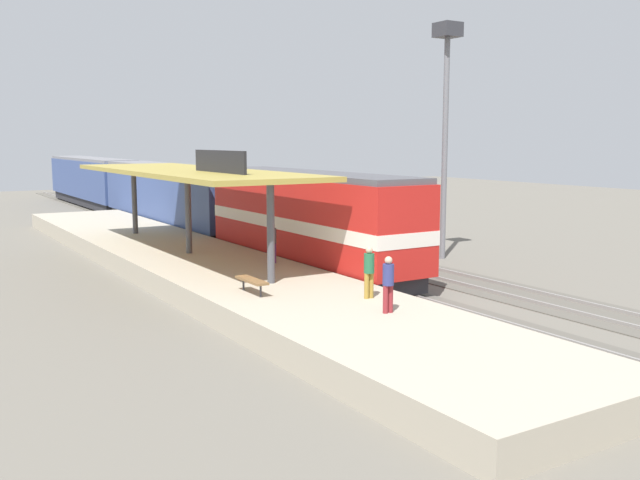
{
  "coord_description": "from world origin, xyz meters",
  "views": [
    {
      "loc": [
        -16.28,
        -30.21,
        6.02
      ],
      "look_at": [
        -1.38,
        -6.15,
        2.0
      ],
      "focal_mm": 39.68,
      "sensor_mm": 36.0,
      "label": 1
    }
  ],
  "objects": [
    {
      "name": "ground_plane",
      "position": [
        2.0,
        0.0,
        0.0
      ],
      "size": [
        120.0,
        120.0,
        0.0
      ],
      "primitive_type": "plane",
      "color": "#666056"
    },
    {
      "name": "track_near",
      "position": [
        0.0,
        0.0,
        0.03
      ],
      "size": [
        3.2,
        110.0,
        0.16
      ],
      "color": "#565249",
      "rests_on": "ground"
    },
    {
      "name": "track_far",
      "position": [
        4.6,
        0.0,
        0.03
      ],
      "size": [
        3.2,
        110.0,
        0.16
      ],
      "color": "#565249",
      "rests_on": "ground"
    },
    {
      "name": "platform",
      "position": [
        -4.6,
        0.0,
        0.45
      ],
      "size": [
        6.0,
        44.0,
        0.9
      ],
      "primitive_type": "cube",
      "color": "#A89E89",
      "rests_on": "ground"
    },
    {
      "name": "station_canopy",
      "position": [
        -4.6,
        -0.09,
        4.53
      ],
      "size": [
        5.2,
        18.0,
        4.7
      ],
      "color": "#47474C",
      "rests_on": "platform"
    },
    {
      "name": "platform_bench",
      "position": [
        -6.0,
        -9.27,
        1.34
      ],
      "size": [
        0.44,
        1.7,
        0.5
      ],
      "color": "#333338",
      "rests_on": "platform"
    },
    {
      "name": "locomotive",
      "position": [
        0.0,
        -2.95,
        2.41
      ],
      "size": [
        2.93,
        14.43,
        4.44
      ],
      "color": "#28282D",
      "rests_on": "track_near"
    },
    {
      "name": "passenger_carriage_front",
      "position": [
        0.0,
        15.05,
        2.31
      ],
      "size": [
        2.9,
        20.0,
        4.24
      ],
      "color": "#28282D",
      "rests_on": "track_near"
    },
    {
      "name": "passenger_carriage_rear",
      "position": [
        0.0,
        35.85,
        2.31
      ],
      "size": [
        2.9,
        20.0,
        4.24
      ],
      "color": "#28282D",
      "rests_on": "track_near"
    },
    {
      "name": "freight_car",
      "position": [
        4.6,
        4.67,
        1.97
      ],
      "size": [
        2.8,
        12.0,
        3.54
      ],
      "color": "#28282D",
      "rests_on": "track_far"
    },
    {
      "name": "light_mast",
      "position": [
        7.8,
        -3.2,
        8.4
      ],
      "size": [
        1.1,
        1.1,
        11.7
      ],
      "color": "slate",
      "rests_on": "ground"
    },
    {
      "name": "person_waiting",
      "position": [
        -3.73,
        -13.79,
        1.85
      ],
      "size": [
        0.34,
        0.34,
        1.71
      ],
      "color": "maroon",
      "rests_on": "platform"
    },
    {
      "name": "person_walking",
      "position": [
        -3.07,
        -11.9,
        1.85
      ],
      "size": [
        0.34,
        0.34,
        1.71
      ],
      "color": "olive",
      "rests_on": "platform"
    },
    {
      "name": "person_boarding",
      "position": [
        -2.63,
        -4.38,
        1.85
      ],
      "size": [
        0.34,
        0.34,
        1.71
      ],
      "color": "#663375",
      "rests_on": "platform"
    }
  ]
}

